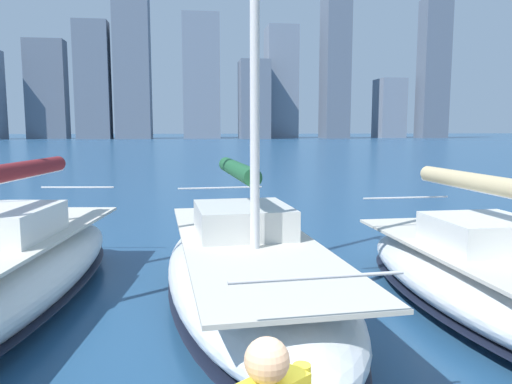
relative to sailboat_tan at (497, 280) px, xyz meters
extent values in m
cube|color=slate|center=(-73.67, -149.01, 21.47)|extent=(8.67, 6.91, 44.17)
cube|color=gray|center=(-61.79, -155.67, 9.22)|extent=(8.51, 10.05, 19.69)
cube|color=slate|center=(-41.25, -151.03, 24.09)|extent=(7.71, 10.42, 49.42)
cube|color=slate|center=(-24.94, -158.25, 17.45)|extent=(9.88, 11.53, 36.14)
cube|color=slate|center=(-14.88, -149.50, 11.43)|extent=(9.24, 10.35, 24.09)
cube|color=slate|center=(1.49, -152.62, 18.60)|extent=(11.42, 7.28, 38.44)
cube|color=slate|center=(22.46, -153.10, 25.37)|extent=(10.63, 9.80, 51.98)
cube|color=slate|center=(34.17, -151.08, 16.93)|extent=(10.03, 6.74, 35.11)
cube|color=slate|center=(49.35, -157.56, 14.58)|extent=(11.90, 6.59, 30.40)
ellipsoid|color=silver|center=(0.00, 0.04, -0.11)|extent=(3.12, 8.09, 1.03)
ellipsoid|color=black|center=(0.00, 0.04, -0.39)|extent=(3.14, 8.13, 0.10)
cube|color=beige|center=(0.00, 0.04, 0.44)|extent=(2.57, 7.12, 0.06)
cube|color=silver|center=(0.01, -0.44, 0.74)|extent=(1.78, 1.81, 0.55)
cylinder|color=silver|center=(0.03, -1.05, 1.52)|extent=(0.22, 3.37, 0.12)
cylinder|color=#C6B284|center=(0.03, -1.05, 1.64)|extent=(0.41, 3.10, 0.32)
cylinder|color=silver|center=(0.10, -3.57, 0.96)|extent=(2.17, 0.10, 0.04)
ellipsoid|color=silver|center=(4.26, -0.96, -0.03)|extent=(3.44, 8.83, 1.19)
ellipsoid|color=black|center=(4.26, -0.96, -0.35)|extent=(3.46, 8.88, 0.10)
cube|color=beige|center=(4.26, -0.96, 0.60)|extent=(2.85, 7.76, 0.06)
cube|color=silver|center=(4.30, -1.48, 0.90)|extent=(1.84, 2.02, 0.55)
cylinder|color=silver|center=(4.34, -2.13, 1.68)|extent=(0.36, 3.64, 0.12)
cylinder|color=#1E5633|center=(4.34, -2.13, 1.80)|extent=(0.54, 3.36, 0.32)
cylinder|color=silver|center=(4.00, 3.01, 1.12)|extent=(1.86, 0.16, 0.04)
cylinder|color=silver|center=(4.52, -4.85, 1.12)|extent=(2.15, 0.18, 0.04)
cube|color=silver|center=(8.54, -1.43, 0.95)|extent=(1.69, 2.21, 0.55)
cylinder|color=silver|center=(8.45, -2.12, 1.72)|extent=(0.61, 3.89, 0.12)
cylinder|color=maroon|center=(8.45, -2.12, 1.84)|extent=(0.77, 3.61, 0.32)
cylinder|color=silver|center=(8.08, -5.03, 1.16)|extent=(1.79, 0.27, 0.04)
sphere|color=tan|center=(4.92, 5.58, 1.53)|extent=(0.22, 0.22, 0.22)
camera|label=1|loc=(5.27, 7.81, 2.63)|focal=35.00mm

